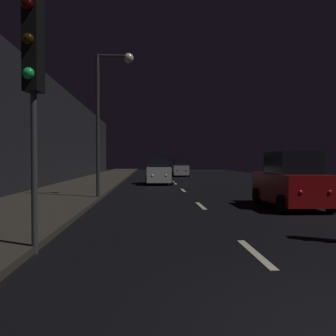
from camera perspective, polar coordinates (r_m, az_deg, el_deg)
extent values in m
cube|color=black|center=(28.49, 1.10, -2.43)|extent=(25.31, 84.00, 0.02)
cube|color=#38332B|center=(28.75, -11.85, -2.25)|extent=(4.40, 84.00, 0.15)
cube|color=black|center=(25.89, -18.81, 5.38)|extent=(0.80, 63.00, 7.42)
cube|color=beige|center=(7.38, 13.56, -12.93)|extent=(0.16, 2.20, 0.01)
cube|color=beige|center=(14.41, 5.21, -5.95)|extent=(0.16, 2.20, 0.01)
cube|color=beige|center=(21.73, 2.40, -3.53)|extent=(0.16, 2.20, 0.01)
cube|color=beige|center=(29.41, 0.97, -2.28)|extent=(0.16, 2.20, 0.01)
cube|color=beige|center=(28.25, 1.14, -2.43)|extent=(0.16, 2.20, 0.01)
cube|color=beige|center=(32.25, 0.62, -1.97)|extent=(0.16, 2.20, 0.01)
cylinder|color=#38383A|center=(7.41, -20.34, -0.79)|extent=(0.12, 0.12, 3.11)
cube|color=black|center=(7.75, -20.48, 18.08)|extent=(0.36, 0.39, 1.90)
sphere|color=black|center=(7.81, -21.19, 22.86)|extent=(0.22, 0.22, 0.22)
sphere|color=black|center=(7.60, -21.15, 18.42)|extent=(0.22, 0.22, 0.22)
sphere|color=#19D84C|center=(7.43, -21.11, 13.75)|extent=(0.22, 0.22, 0.22)
cylinder|color=#2D2D30|center=(16.71, -11.02, 6.29)|extent=(0.16, 0.16, 6.57)
cylinder|color=#2D2D30|center=(17.22, -8.65, 17.11)|extent=(1.40, 0.10, 0.10)
sphere|color=beige|center=(17.15, -6.21, 16.84)|extent=(0.44, 0.44, 0.44)
cube|color=silver|center=(27.23, -1.52, -0.99)|extent=(1.75, 4.08, 1.07)
cube|color=black|center=(27.35, -1.53, 0.99)|extent=(1.48, 2.04, 0.82)
cylinder|color=black|center=(25.86, 0.46, -2.09)|extent=(0.21, 0.62, 0.62)
cylinder|color=black|center=(25.81, -3.34, -2.10)|extent=(0.21, 0.62, 0.62)
cylinder|color=black|center=(28.70, 0.11, -1.76)|extent=(0.21, 0.62, 0.62)
cylinder|color=black|center=(28.66, -3.31, -1.77)|extent=(0.21, 0.62, 0.62)
sphere|color=white|center=(25.25, -0.31, -1.17)|extent=(0.17, 0.17, 0.17)
sphere|color=white|center=(25.22, -2.49, -1.17)|extent=(0.17, 0.17, 0.17)
sphere|color=red|center=(29.24, -0.69, -0.84)|extent=(0.17, 0.17, 0.17)
sphere|color=red|center=(29.21, -2.57, -0.84)|extent=(0.17, 0.17, 0.17)
cube|color=#A5A8AD|center=(40.39, 1.91, -0.32)|extent=(1.66, 3.88, 1.02)
cube|color=black|center=(40.24, 1.93, 0.95)|extent=(1.41, 1.94, 0.78)
cylinder|color=black|center=(41.70, 0.63, -0.85)|extent=(0.20, 0.59, 0.59)
cylinder|color=black|center=(41.83, 2.86, -0.84)|extent=(0.20, 0.59, 0.59)
cylinder|color=black|center=(38.99, 0.89, -0.99)|extent=(0.20, 0.59, 0.59)
cylinder|color=black|center=(39.13, 3.27, -0.99)|extent=(0.20, 0.59, 0.59)
sphere|color=slate|center=(42.25, 1.07, -0.25)|extent=(0.17, 0.17, 0.17)
sphere|color=slate|center=(42.32, 2.31, -0.25)|extent=(0.17, 0.17, 0.17)
sphere|color=red|center=(38.46, 1.48, -0.40)|extent=(0.17, 0.17, 0.17)
sphere|color=red|center=(38.54, 2.83, -0.40)|extent=(0.17, 0.17, 0.17)
cube|color=maroon|center=(14.61, 18.74, -2.94)|extent=(1.77, 4.13, 1.08)
cube|color=black|center=(14.43, 18.98, 0.79)|extent=(1.50, 2.06, 0.83)
cylinder|color=black|center=(15.72, 13.82, -4.25)|extent=(0.22, 0.63, 0.63)
cylinder|color=black|center=(16.30, 19.67, -4.09)|extent=(0.22, 0.63, 0.63)
cylinder|color=black|center=(13.00, 17.53, -5.42)|extent=(0.22, 0.63, 0.63)
cylinder|color=black|center=(13.70, 24.36, -5.13)|extent=(0.22, 0.63, 0.63)
sphere|color=slate|center=(16.34, 14.52, -2.48)|extent=(0.18, 0.18, 0.18)
sphere|color=slate|center=(16.66, 17.71, -2.43)|extent=(0.18, 0.18, 0.18)
sphere|color=red|center=(12.56, 20.10, -3.62)|extent=(0.18, 0.18, 0.18)
sphere|color=red|center=(12.97, 24.06, -3.50)|extent=(0.18, 0.18, 0.18)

